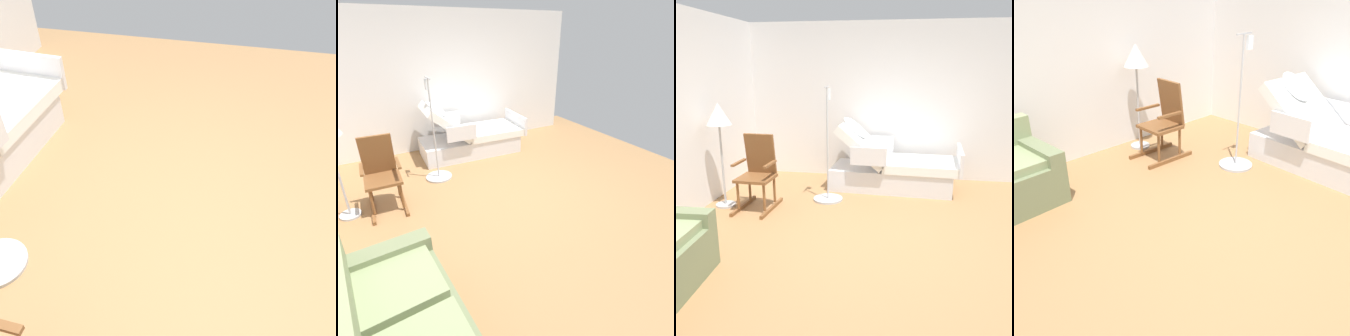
{
  "view_description": "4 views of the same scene",
  "coord_description": "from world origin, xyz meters",
  "views": [
    {
      "loc": [
        -0.33,
        2.3,
        2.44
      ],
      "look_at": [
        0.07,
        0.47,
        0.8
      ],
      "focal_mm": 41.52,
      "sensor_mm": 36.0,
      "label": 1
    },
    {
      "loc": [
        -3.06,
        2.0,
        2.33
      ],
      "look_at": [
        -0.12,
        0.34,
        0.65
      ],
      "focal_mm": 29.89,
      "sensor_mm": 36.0,
      "label": 2
    },
    {
      "loc": [
        -4.07,
        -0.25,
        1.98
      ],
      "look_at": [
        0.07,
        0.46,
        0.84
      ],
      "focal_mm": 40.84,
      "sensor_mm": 36.0,
      "label": 3
    },
    {
      "loc": [
        -2.47,
        -1.89,
        2.2
      ],
      "look_at": [
        -0.18,
        0.45,
        0.61
      ],
      "focal_mm": 40.79,
      "sensor_mm": 36.0,
      "label": 4
    }
  ],
  "objects": [
    {
      "name": "side_wall",
      "position": [
        2.73,
        0.0,
        1.35
      ],
      "size": [
        0.1,
        5.39,
        2.7
      ],
      "primitive_type": "cube",
      "color": "white",
      "rests_on": "ground"
    },
    {
      "name": "ground_plane",
      "position": [
        0.0,
        0.0,
        0.0
      ],
      "size": [
        6.7,
        6.7,
        0.0
      ],
      "primitive_type": "plane",
      "color": "#9E7247"
    },
    {
      "name": "hospital_bed",
      "position": [
        2.03,
        -0.01,
        0.32
      ],
      "size": [
        1.08,
        2.11,
        1.19
      ],
      "color": "silver",
      "rests_on": "ground"
    },
    {
      "name": "floor_lamp",
      "position": [
        0.78,
        2.32,
        1.23
      ],
      "size": [
        0.34,
        0.34,
        1.48
      ],
      "color": "#B2B5BA",
      "rests_on": "ground"
    },
    {
      "name": "iv_pole",
      "position": [
        1.28,
        0.91,
        0.25
      ],
      "size": [
        0.44,
        0.44,
        1.69
      ],
      "color": "#B2B5BA",
      "rests_on": "ground"
    },
    {
      "name": "rocking_chair",
      "position": [
        0.82,
        1.82,
        0.5
      ],
      "size": [
        0.78,
        0.52,
        1.05
      ],
      "color": "brown",
      "rests_on": "ground"
    }
  ]
}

